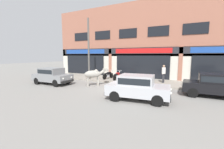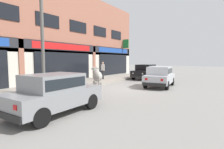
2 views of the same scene
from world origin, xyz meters
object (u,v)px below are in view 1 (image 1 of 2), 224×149
cow (94,74)px  utility_pole (89,49)px  car_1 (137,86)px  motorcycle_0 (108,75)px  car_2 (215,84)px  car_0 (52,75)px  pedestrian (164,72)px  motorcycle_1 (117,76)px

cow → utility_pole: bearing=134.5°
car_1 → motorcycle_0: 7.28m
car_1 → car_2: size_ratio=1.03×
car_2 → car_1: bearing=-144.9°
cow → motorcycle_0: bearing=97.6°
car_0 → motorcycle_0: 5.45m
cow → car_2: (8.55, 0.68, -0.19)m
pedestrian → utility_pole: size_ratio=0.26×
cow → car_1: cow is taller
cow → utility_pole: size_ratio=0.28×
pedestrian → utility_pole: 7.52m
car_2 → motorcycle_0: 9.32m
motorcycle_0 → pedestrian: bearing=2.4°
car_2 → pedestrian: pedestrian is taller
motorcycle_1 → motorcycle_0: bearing=175.8°
motorcycle_0 → utility_pole: size_ratio=0.30×
cow → car_1: size_ratio=0.46×
motorcycle_0 → cow: bearing=-82.4°
motorcycle_0 → utility_pole: (-1.62, -1.10, 2.65)m
car_0 → car_1: bearing=-7.4°
cow → car_0: cow is taller
car_0 → utility_pole: 4.33m
cow → motorcycle_1: 3.21m
pedestrian → car_1: bearing=-95.8°
car_1 → pedestrian: 5.61m
motorcycle_1 → pedestrian: size_ratio=1.13×
car_0 → car_2: bearing=8.2°
motorcycle_1 → pedestrian: (4.40, 0.31, 0.60)m
car_0 → utility_pole: (1.74, 3.17, 2.37)m
car_2 → utility_pole: bearing=172.4°
car_1 → utility_pole: utility_pole is taller
pedestrian → car_0: bearing=-153.1°
motorcycle_1 → utility_pole: bearing=-159.4°
cow → motorcycle_1: size_ratio=0.95×
car_1 → motorcycle_1: size_ratio=2.06×
cow → utility_pole: utility_pole is taller
cow → motorcycle_0: cow is taller
pedestrian → motorcycle_0: bearing=-177.6°
car_2 → utility_pole: (-10.60, 1.40, 2.37)m
motorcycle_0 → motorcycle_1: same height
motorcycle_1 → utility_pole: utility_pole is taller
car_1 → motorcycle_0: car_1 is taller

